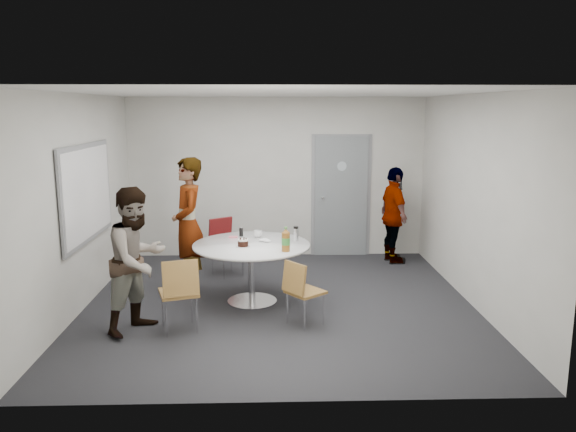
{
  "coord_description": "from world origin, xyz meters",
  "views": [
    {
      "loc": [
        -0.11,
        -6.99,
        2.52
      ],
      "look_at": [
        0.12,
        0.25,
        1.12
      ],
      "focal_mm": 35.0,
      "sensor_mm": 36.0,
      "label": 1
    }
  ],
  "objects_px": {
    "chair_near_right": "(301,287)",
    "chair_far": "(224,240)",
    "person_left": "(137,260)",
    "table": "(253,252)",
    "person_main": "(188,225)",
    "whiteboard": "(87,193)",
    "person_right": "(394,215)",
    "door": "(341,196)",
    "chair_near_left": "(180,288)"
  },
  "relations": [
    {
      "from": "door",
      "to": "chair_near_left",
      "type": "xyz_separation_m",
      "value": [
        -2.24,
        -3.4,
        -0.49
      ]
    },
    {
      "from": "whiteboard",
      "to": "person_left",
      "type": "relative_size",
      "value": 1.14
    },
    {
      "from": "table",
      "to": "person_right",
      "type": "relative_size",
      "value": 0.96
    },
    {
      "from": "table",
      "to": "person_main",
      "type": "relative_size",
      "value": 0.81
    },
    {
      "from": "whiteboard",
      "to": "door",
      "type": "bearing_deg",
      "value": 32.66
    },
    {
      "from": "person_main",
      "to": "person_left",
      "type": "relative_size",
      "value": 1.12
    },
    {
      "from": "chair_far",
      "to": "person_right",
      "type": "bearing_deg",
      "value": 156.32
    },
    {
      "from": "person_main",
      "to": "table",
      "type": "bearing_deg",
      "value": 45.45
    },
    {
      "from": "person_main",
      "to": "person_left",
      "type": "xyz_separation_m",
      "value": [
        -0.38,
        -1.4,
        -0.1
      ]
    },
    {
      "from": "door",
      "to": "table",
      "type": "xyz_separation_m",
      "value": [
        -1.44,
        -2.42,
        -0.35
      ]
    },
    {
      "from": "person_left",
      "to": "chair_far",
      "type": "bearing_deg",
      "value": 12.86
    },
    {
      "from": "person_left",
      "to": "person_right",
      "type": "height_order",
      "value": "person_left"
    },
    {
      "from": "door",
      "to": "chair_near_right",
      "type": "xyz_separation_m",
      "value": [
        -0.87,
        -3.25,
        -0.55
      ]
    },
    {
      "from": "door",
      "to": "chair_near_left",
      "type": "bearing_deg",
      "value": -123.31
    },
    {
      "from": "person_main",
      "to": "person_left",
      "type": "distance_m",
      "value": 1.46
    },
    {
      "from": "chair_near_right",
      "to": "person_left",
      "type": "bearing_deg",
      "value": -127.01
    },
    {
      "from": "whiteboard",
      "to": "table",
      "type": "xyz_separation_m",
      "value": [
        2.12,
        -0.14,
        -0.77
      ]
    },
    {
      "from": "table",
      "to": "person_right",
      "type": "xyz_separation_m",
      "value": [
        2.24,
        1.89,
        0.11
      ]
    },
    {
      "from": "chair_near_right",
      "to": "person_right",
      "type": "relative_size",
      "value": 0.49
    },
    {
      "from": "chair_far",
      "to": "person_right",
      "type": "xyz_separation_m",
      "value": [
        2.73,
        0.57,
        0.26
      ]
    },
    {
      "from": "whiteboard",
      "to": "table",
      "type": "height_order",
      "value": "whiteboard"
    },
    {
      "from": "door",
      "to": "person_main",
      "type": "xyz_separation_m",
      "value": [
        -2.34,
        -1.9,
        -0.09
      ]
    },
    {
      "from": "door",
      "to": "chair_far",
      "type": "height_order",
      "value": "door"
    },
    {
      "from": "table",
      "to": "person_left",
      "type": "xyz_separation_m",
      "value": [
        -1.28,
        -0.89,
        0.15
      ]
    },
    {
      "from": "chair_near_left",
      "to": "chair_far",
      "type": "relative_size",
      "value": 1.01
    },
    {
      "from": "whiteboard",
      "to": "chair_near_right",
      "type": "distance_m",
      "value": 3.03
    },
    {
      "from": "table",
      "to": "person_right",
      "type": "height_order",
      "value": "person_right"
    },
    {
      "from": "chair_near_right",
      "to": "chair_far",
      "type": "xyz_separation_m",
      "value": [
        -1.06,
        2.14,
        0.06
      ]
    },
    {
      "from": "person_left",
      "to": "person_right",
      "type": "relative_size",
      "value": 1.05
    },
    {
      "from": "whiteboard",
      "to": "chair_near_right",
      "type": "bearing_deg",
      "value": -19.71
    },
    {
      "from": "whiteboard",
      "to": "person_left",
      "type": "xyz_separation_m",
      "value": [
        0.84,
        -1.03,
        -0.62
      ]
    },
    {
      "from": "table",
      "to": "person_main",
      "type": "xyz_separation_m",
      "value": [
        -0.9,
        0.51,
        0.25
      ]
    },
    {
      "from": "door",
      "to": "person_right",
      "type": "height_order",
      "value": "door"
    },
    {
      "from": "chair_near_left",
      "to": "whiteboard",
      "type": "bearing_deg",
      "value": 122.38
    },
    {
      "from": "whiteboard",
      "to": "person_main",
      "type": "xyz_separation_m",
      "value": [
        1.22,
        0.38,
        -0.52
      ]
    },
    {
      "from": "chair_near_left",
      "to": "chair_near_right",
      "type": "distance_m",
      "value": 1.38
    },
    {
      "from": "door",
      "to": "person_left",
      "type": "height_order",
      "value": "door"
    },
    {
      "from": "person_left",
      "to": "person_main",
      "type": "bearing_deg",
      "value": 17.63
    },
    {
      "from": "door",
      "to": "chair_near_right",
      "type": "height_order",
      "value": "door"
    },
    {
      "from": "door",
      "to": "person_right",
      "type": "distance_m",
      "value": 1.0
    },
    {
      "from": "chair_far",
      "to": "person_right",
      "type": "distance_m",
      "value": 2.8
    },
    {
      "from": "chair_near_left",
      "to": "person_right",
      "type": "height_order",
      "value": "person_right"
    },
    {
      "from": "chair_near_right",
      "to": "whiteboard",
      "type": "bearing_deg",
      "value": -148.56
    },
    {
      "from": "whiteboard",
      "to": "chair_far",
      "type": "bearing_deg",
      "value": 35.7
    },
    {
      "from": "whiteboard",
      "to": "chair_near_left",
      "type": "distance_m",
      "value": 1.96
    },
    {
      "from": "chair_near_right",
      "to": "chair_far",
      "type": "relative_size",
      "value": 0.9
    },
    {
      "from": "chair_near_left",
      "to": "person_main",
      "type": "relative_size",
      "value": 0.47
    },
    {
      "from": "table",
      "to": "person_main",
      "type": "distance_m",
      "value": 1.07
    },
    {
      "from": "chair_near_left",
      "to": "chair_far",
      "type": "bearing_deg",
      "value": 64.89
    },
    {
      "from": "chair_far",
      "to": "person_main",
      "type": "xyz_separation_m",
      "value": [
        -0.42,
        -0.8,
        0.41
      ]
    }
  ]
}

